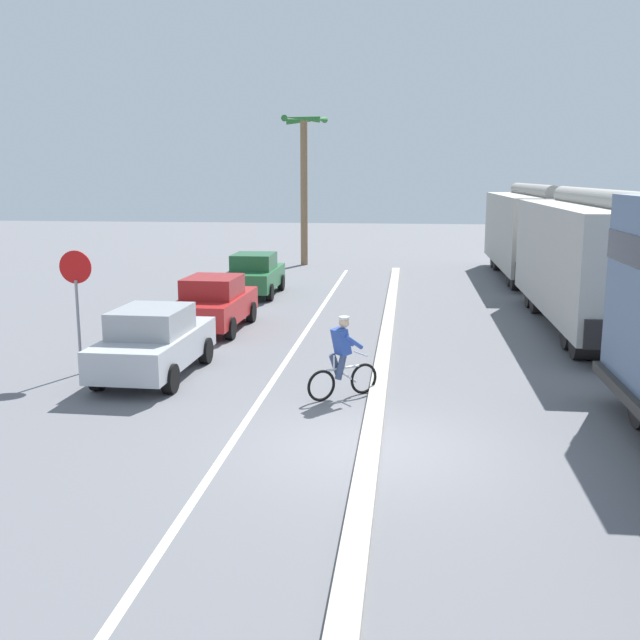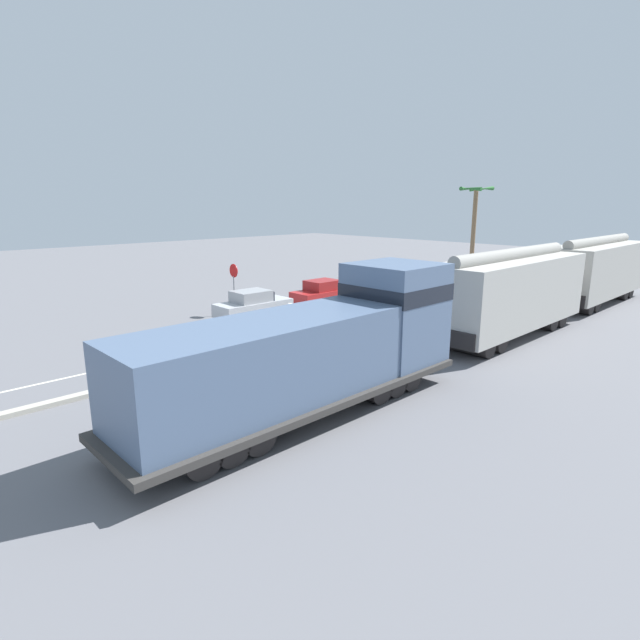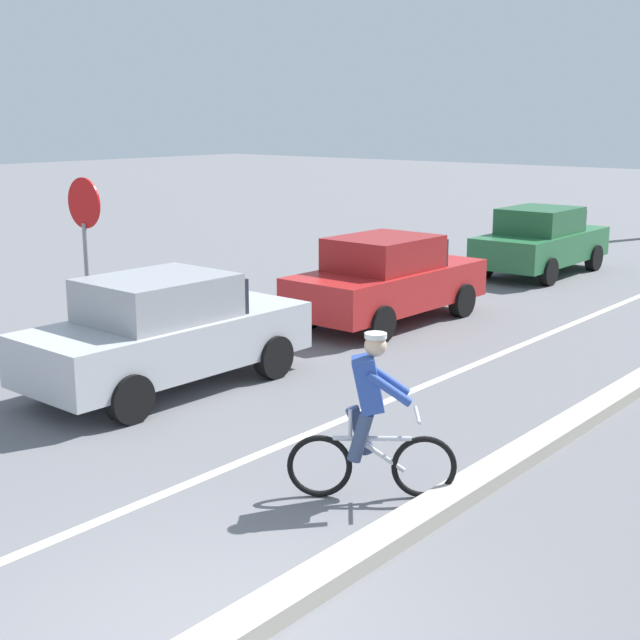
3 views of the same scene
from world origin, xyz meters
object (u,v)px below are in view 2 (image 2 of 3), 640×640
at_px(hopper_car_middle, 595,271).
at_px(hopper_car_lead, 509,294).
at_px(parked_car_red, 324,293).
at_px(palm_tree_near, 474,215).
at_px(locomotive, 322,352).
at_px(cyclist, 290,322).
at_px(parked_car_silver, 253,305).
at_px(parked_car_green, 390,281).
at_px(stop_sign, 234,279).

bearing_deg(hopper_car_middle, hopper_car_lead, -90.00).
bearing_deg(hopper_car_middle, parked_car_red, -130.76).
xyz_separation_m(hopper_car_lead, hopper_car_middle, (0.00, 11.60, 0.00)).
bearing_deg(palm_tree_near, hopper_car_middle, -19.81).
xyz_separation_m(locomotive, parked_car_red, (-11.09, 10.89, -0.98)).
relative_size(hopper_car_lead, parked_car_red, 2.51).
xyz_separation_m(locomotive, cyclist, (-6.68, 4.40, -0.98)).
bearing_deg(parked_car_silver, palm_tree_near, 88.99).
relative_size(hopper_car_middle, parked_car_green, 2.51).
bearing_deg(hopper_car_lead, stop_sign, -153.14).
height_order(hopper_car_middle, palm_tree_near, palm_tree_near).
relative_size(locomotive, parked_car_red, 2.74).
xyz_separation_m(locomotive, parked_car_green, (-11.22, 17.49, -0.98)).
height_order(locomotive, palm_tree_near, palm_tree_near).
relative_size(hopper_car_lead, palm_tree_near, 1.41).
xyz_separation_m(parked_car_red, stop_sign, (-1.82, -5.27, 1.21)).
bearing_deg(stop_sign, palm_tree_near, 84.32).
bearing_deg(stop_sign, parked_car_green, 81.90).
relative_size(hopper_car_middle, parked_car_silver, 2.50).
bearing_deg(locomotive, hopper_car_lead, 90.00).
height_order(cyclist, palm_tree_near, palm_tree_near).
relative_size(hopper_car_middle, palm_tree_near, 1.41).
xyz_separation_m(parked_car_silver, cyclist, (4.43, -1.18, 0.00)).
distance_m(hopper_car_lead, stop_sign, 14.47).
distance_m(parked_car_silver, parked_car_green, 11.91).
bearing_deg(hopper_car_lead, parked_car_green, 154.59).
bearing_deg(locomotive, cyclist, 146.62).
relative_size(stop_sign, palm_tree_near, 0.38).
distance_m(locomotive, stop_sign, 14.08).
relative_size(parked_car_green, cyclist, 2.46).
bearing_deg(parked_car_silver, hopper_car_middle, 58.57).
bearing_deg(parked_car_green, hopper_car_middle, 29.20).
bearing_deg(hopper_car_middle, parked_car_green, -150.80).
relative_size(parked_car_red, stop_sign, 1.47).
distance_m(parked_car_red, stop_sign, 5.71).
relative_size(parked_car_silver, parked_car_green, 1.00).
height_order(hopper_car_lead, stop_sign, hopper_car_lead).
bearing_deg(palm_tree_near, cyclist, -80.13).
height_order(parked_car_red, stop_sign, stop_sign).
bearing_deg(parked_car_green, hopper_car_lead, -25.41).
bearing_deg(cyclist, palm_tree_near, 99.87).
height_order(parked_car_red, parked_car_green, same).
height_order(hopper_car_lead, parked_car_silver, hopper_car_lead).
bearing_deg(palm_tree_near, parked_car_red, -91.26).
height_order(hopper_car_middle, parked_car_silver, hopper_car_middle).
bearing_deg(parked_car_green, parked_car_silver, -89.46).
bearing_deg(cyclist, locomotive, -33.38).
bearing_deg(palm_tree_near, parked_car_silver, -91.01).
distance_m(hopper_car_middle, stop_sign, 22.26).
relative_size(parked_car_silver, parked_car_red, 1.00).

